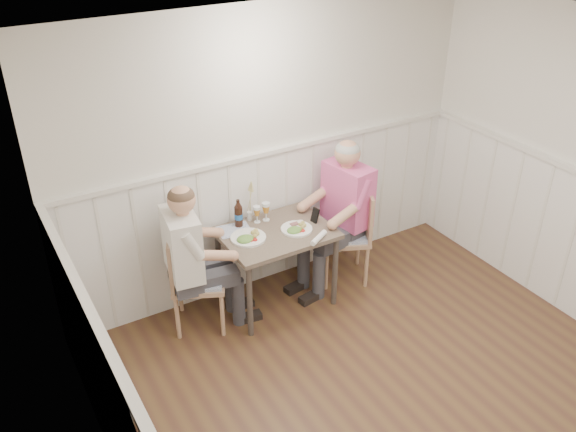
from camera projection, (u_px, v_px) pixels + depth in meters
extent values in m
plane|color=#4B2E20|center=(425.00, 429.00, 4.35)|extent=(4.50, 4.50, 0.00)
cube|color=silver|center=(270.00, 152.00, 5.39)|extent=(4.00, 0.04, 2.60)
cube|color=silver|center=(129.00, 410.00, 2.83)|extent=(0.04, 4.50, 2.60)
cube|color=white|center=(483.00, 73.00, 3.07)|extent=(4.00, 4.50, 0.02)
cube|color=white|center=(272.00, 216.00, 5.70)|extent=(3.98, 0.03, 1.30)
cube|color=silver|center=(272.00, 151.00, 5.36)|extent=(3.98, 0.06, 0.04)
cube|color=silver|center=(135.00, 404.00, 2.83)|extent=(0.06, 4.48, 0.04)
cube|color=brown|center=(276.00, 233.00, 5.29)|extent=(0.96, 0.70, 0.04)
cylinder|color=#3F3833|center=(250.00, 301.00, 5.06)|extent=(0.05, 0.05, 0.71)
cylinder|color=#3F3833|center=(219.00, 266.00, 5.51)|extent=(0.05, 0.05, 0.71)
cylinder|color=#3F3833|center=(335.00, 271.00, 5.44)|extent=(0.05, 0.05, 0.71)
cylinder|color=#3F3833|center=(300.00, 241.00, 5.89)|extent=(0.05, 0.05, 0.71)
cube|color=tan|center=(344.00, 236.00, 5.76)|extent=(0.59, 0.59, 0.04)
cube|color=#5A70A4|center=(344.00, 233.00, 5.75)|extent=(0.53, 0.53, 0.03)
cube|color=tan|center=(366.00, 211.00, 5.66)|extent=(0.21, 0.42, 0.47)
cylinder|color=tan|center=(366.00, 267.00, 5.74)|extent=(0.04, 0.04, 0.44)
cylinder|color=tan|center=(326.00, 270.00, 5.70)|extent=(0.04, 0.04, 0.44)
cylinder|color=tan|center=(358.00, 245.00, 6.07)|extent=(0.04, 0.04, 0.44)
cylinder|color=tan|center=(320.00, 248.00, 6.03)|extent=(0.04, 0.04, 0.44)
cube|color=tan|center=(199.00, 281.00, 5.16)|extent=(0.58, 0.58, 0.04)
cube|color=#5A70A4|center=(198.00, 277.00, 5.14)|extent=(0.52, 0.52, 0.03)
cube|color=tan|center=(172.00, 258.00, 5.02)|extent=(0.21, 0.41, 0.46)
cylinder|color=tan|center=(180.00, 291.00, 5.42)|extent=(0.04, 0.04, 0.43)
cylinder|color=tan|center=(222.00, 289.00, 5.45)|extent=(0.04, 0.04, 0.43)
cylinder|color=tan|center=(178.00, 318.00, 5.10)|extent=(0.04, 0.04, 0.43)
cylinder|color=tan|center=(222.00, 315.00, 5.13)|extent=(0.04, 0.04, 0.43)
cube|color=#3F3F47|center=(343.00, 255.00, 5.89)|extent=(0.53, 0.49, 0.48)
cube|color=#3F3F47|center=(328.00, 235.00, 5.62)|extent=(0.50, 0.45, 0.14)
cube|color=pink|center=(346.00, 195.00, 5.56)|extent=(0.33, 0.50, 0.58)
sphere|color=tan|center=(348.00, 153.00, 5.35)|extent=(0.23, 0.23, 0.23)
sphere|color=#A5A5A0|center=(349.00, 149.00, 5.34)|extent=(0.22, 0.22, 0.22)
cube|color=black|center=(315.00, 207.00, 5.35)|extent=(0.03, 0.08, 0.14)
cube|color=#3F3F47|center=(191.00, 306.00, 5.21)|extent=(0.50, 0.46, 0.46)
cube|color=#3F3F47|center=(211.00, 273.00, 5.13)|extent=(0.47, 0.42, 0.13)
cube|color=white|center=(184.00, 244.00, 4.90)|extent=(0.30, 0.48, 0.56)
sphere|color=tan|center=(180.00, 200.00, 4.70)|extent=(0.22, 0.22, 0.22)
sphere|color=#4C3828|center=(180.00, 196.00, 4.68)|extent=(0.21, 0.21, 0.21)
cylinder|color=white|center=(297.00, 229.00, 5.29)|extent=(0.27, 0.27, 0.02)
ellipsoid|color=#3F722D|center=(294.00, 228.00, 5.23)|extent=(0.13, 0.11, 0.05)
sphere|color=tan|center=(302.00, 224.00, 5.31)|extent=(0.04, 0.04, 0.04)
cube|color=brown|center=(295.00, 224.00, 5.34)|extent=(0.08, 0.05, 0.01)
cylinder|color=white|center=(300.00, 221.00, 5.36)|extent=(0.06, 0.06, 0.03)
cylinder|color=white|center=(248.00, 238.00, 5.17)|extent=(0.30, 0.30, 0.02)
ellipsoid|color=#3F722D|center=(245.00, 237.00, 5.10)|extent=(0.15, 0.12, 0.06)
sphere|color=tan|center=(255.00, 232.00, 5.19)|extent=(0.04, 0.04, 0.04)
cylinder|color=silver|center=(266.00, 220.00, 5.44)|extent=(0.06, 0.06, 0.01)
cylinder|color=silver|center=(266.00, 216.00, 5.42)|extent=(0.01, 0.01, 0.08)
cone|color=#C78228|center=(266.00, 209.00, 5.39)|extent=(0.07, 0.07, 0.07)
cylinder|color=silver|center=(266.00, 204.00, 5.36)|extent=(0.07, 0.07, 0.03)
cylinder|color=silver|center=(257.00, 222.00, 5.41)|extent=(0.06, 0.06, 0.01)
cylinder|color=silver|center=(257.00, 218.00, 5.39)|extent=(0.01, 0.01, 0.07)
cone|color=#C78228|center=(257.00, 212.00, 5.36)|extent=(0.06, 0.06, 0.06)
cylinder|color=silver|center=(257.00, 208.00, 5.34)|extent=(0.06, 0.06, 0.03)
cylinder|color=black|center=(239.00, 217.00, 5.31)|extent=(0.07, 0.07, 0.19)
cone|color=black|center=(238.00, 205.00, 5.25)|extent=(0.07, 0.07, 0.04)
cylinder|color=black|center=(238.00, 202.00, 5.23)|extent=(0.03, 0.03, 0.03)
cylinder|color=#1D569E|center=(239.00, 216.00, 5.30)|extent=(0.07, 0.07, 0.05)
cylinder|color=white|center=(319.00, 238.00, 5.14)|extent=(0.21, 0.15, 0.05)
cylinder|color=silver|center=(249.00, 216.00, 5.43)|extent=(0.05, 0.05, 0.08)
cylinder|color=#D8CE88|center=(249.00, 202.00, 5.36)|extent=(0.02, 0.02, 0.27)
cone|color=#D8CE88|center=(248.00, 185.00, 5.27)|extent=(0.04, 0.04, 0.09)
cube|color=#5A70A4|center=(234.00, 230.00, 5.29)|extent=(0.31, 0.26, 0.01)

